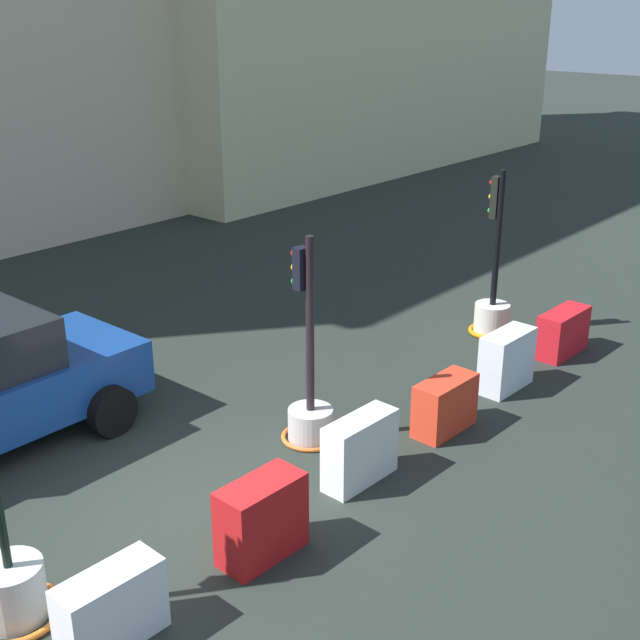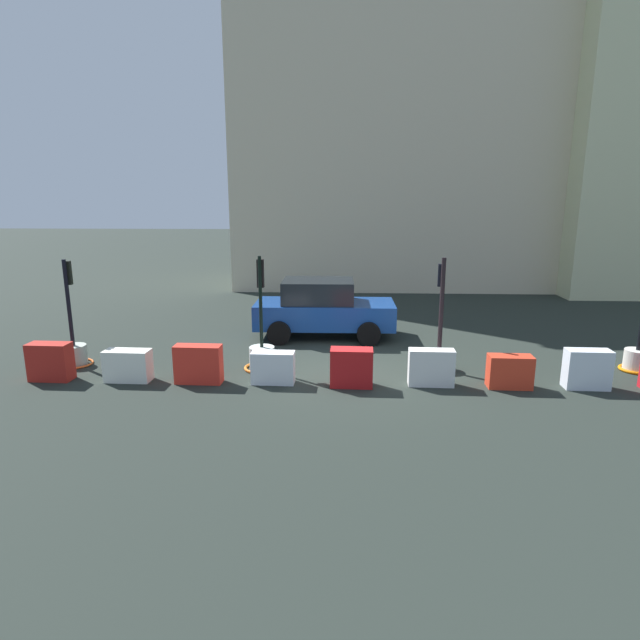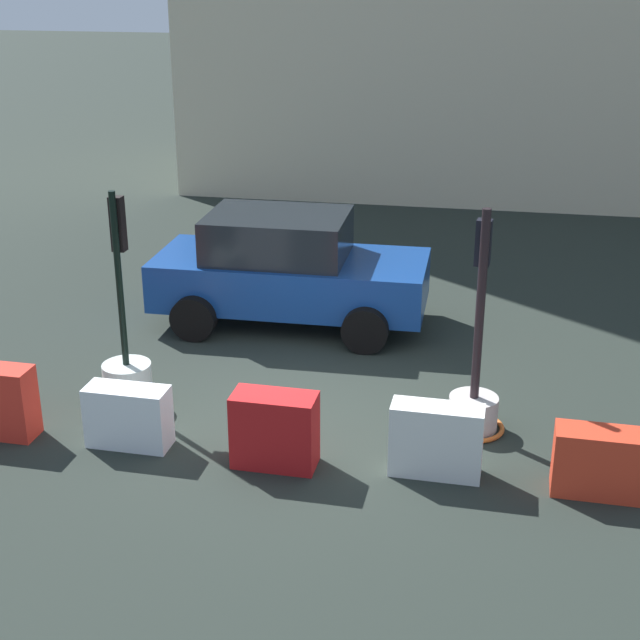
# 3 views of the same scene
# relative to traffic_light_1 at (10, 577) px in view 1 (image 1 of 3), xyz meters

# --- Properties ---
(ground_plane) EXTENTS (120.00, 120.00, 0.00)m
(ground_plane) POSITION_rel_traffic_light_1_xyz_m (2.27, -0.06, -0.45)
(ground_plane) COLOR #242B26
(traffic_light_1) EXTENTS (0.94, 0.94, 2.90)m
(traffic_light_1) POSITION_rel_traffic_light_1_xyz_m (0.00, 0.00, 0.00)
(traffic_light_1) COLOR silver
(traffic_light_1) RESTS_ON ground_plane
(traffic_light_2) EXTENTS (0.81, 0.81, 2.86)m
(traffic_light_2) POSITION_rel_traffic_light_1_xyz_m (4.51, 0.16, 0.08)
(traffic_light_2) COLOR #BCB4B1
(traffic_light_2) RESTS_ON ground_plane
(traffic_light_3) EXTENTS (0.80, 0.80, 2.94)m
(traffic_light_3) POSITION_rel_traffic_light_1_xyz_m (9.52, 0.28, 0.05)
(traffic_light_3) COLOR beige
(traffic_light_3) RESTS_ON ground_plane
(construction_barrier_3) EXTENTS (1.02, 0.44, 0.76)m
(construction_barrier_3) POSITION_rel_traffic_light_1_xyz_m (0.42, -1.03, -0.07)
(construction_barrier_3) COLOR white
(construction_barrier_3) RESTS_ON ground_plane
(construction_barrier_4) EXTENTS (0.99, 0.50, 0.90)m
(construction_barrier_4) POSITION_rel_traffic_light_1_xyz_m (2.26, -1.15, -0.00)
(construction_barrier_4) COLOR red
(construction_barrier_4) RESTS_ON ground_plane
(construction_barrier_5) EXTENTS (1.06, 0.41, 0.87)m
(construction_barrier_5) POSITION_rel_traffic_light_1_xyz_m (4.13, -1.01, -0.02)
(construction_barrier_5) COLOR silver
(construction_barrier_5) RESTS_ON ground_plane
(construction_barrier_6) EXTENTS (1.00, 0.47, 0.77)m
(construction_barrier_6) POSITION_rel_traffic_light_1_xyz_m (5.92, -1.08, -0.07)
(construction_barrier_6) COLOR red
(construction_barrier_6) RESTS_ON ground_plane
(construction_barrier_7) EXTENTS (1.00, 0.45, 0.92)m
(construction_barrier_7) POSITION_rel_traffic_light_1_xyz_m (7.68, -1.05, 0.01)
(construction_barrier_7) COLOR silver
(construction_barrier_7) RESTS_ON ground_plane
(construction_barrier_8) EXTENTS (1.11, 0.47, 0.76)m
(construction_barrier_8) POSITION_rel_traffic_light_1_xyz_m (9.49, -1.10, -0.07)
(construction_barrier_8) COLOR red
(construction_barrier_8) RESTS_ON ground_plane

